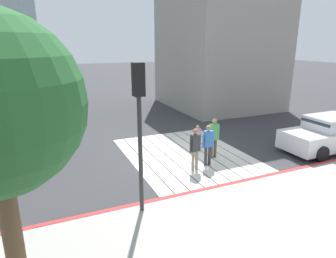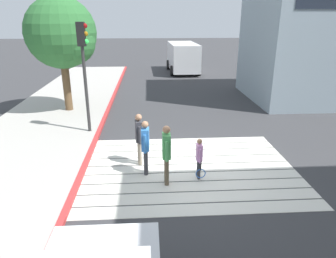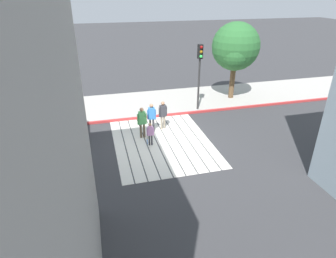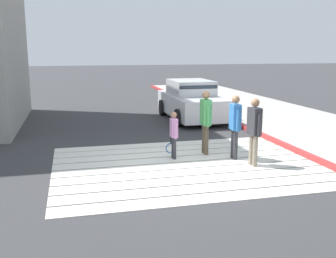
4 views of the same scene
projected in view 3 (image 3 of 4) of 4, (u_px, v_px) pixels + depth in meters
The scene contains 11 objects.
ground_plane at pixel (162, 142), 15.02m from camera, with size 120.00×120.00×0.00m, color #38383A.
crosswalk_stripes at pixel (162, 142), 15.01m from camera, with size 6.40×4.90×0.01m.
sidewalk_west at pixel (143, 104), 19.86m from camera, with size 4.80×40.00×0.12m, color #ADA8A0.
curb_painted at pixel (150, 117), 17.81m from camera, with size 0.16×40.00×0.13m, color #BC3333.
car_parked_near_curb at pixel (39, 126), 15.04m from camera, with size 2.00×4.31×1.57m.
traffic_light_corner at pixel (200, 65), 17.53m from camera, with size 0.39×0.28×4.24m.
street_tree at pixel (236, 48), 19.21m from camera, with size 3.20×3.20×5.32m.
pedestrian_adult_lead at pixel (142, 120), 15.05m from camera, with size 0.22×0.50×1.72m.
pedestrian_adult_trailing at pixel (152, 116), 15.70m from camera, with size 0.23×0.49×1.65m.
pedestrian_adult_side at pixel (163, 113), 16.03m from camera, with size 0.25×0.48×1.65m.
pedestrian_child_with_racket at pixel (150, 133), 14.42m from camera, with size 0.28×0.38×1.23m.
Camera 3 is at (12.84, -3.04, 7.20)m, focal length 30.79 mm.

